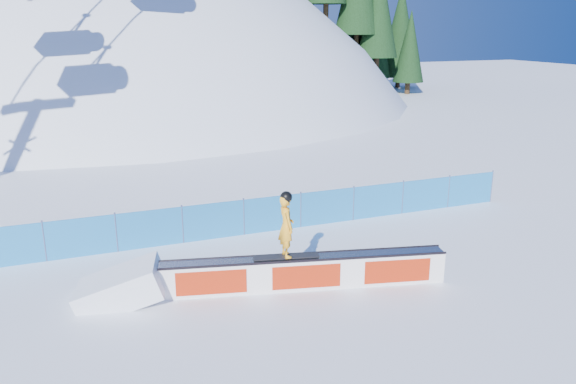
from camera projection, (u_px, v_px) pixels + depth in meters
name	position (u px, v px, depth m)	size (l,w,h in m)	color
ground	(258.00, 300.00, 14.05)	(160.00, 160.00, 0.00)	white
snow_hill	(131.00, 279.00, 56.72)	(64.00, 64.00, 64.00)	white
safety_fence	(214.00, 221.00, 17.90)	(22.05, 0.05, 1.30)	#1F78BC
rail_box	(305.00, 272.00, 14.57)	(7.37, 2.18, 0.89)	white
snow_ramp	(122.00, 299.00, 14.06)	(2.06, 1.38, 0.77)	white
snowboarder	(286.00, 225.00, 14.13)	(1.71, 0.68, 1.76)	black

